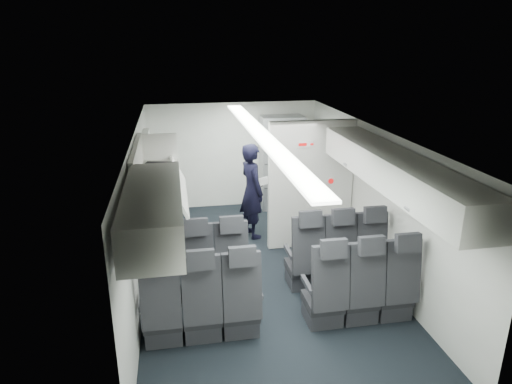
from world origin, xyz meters
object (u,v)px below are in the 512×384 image
object	(u,v)px
flight_attendant	(252,191)
boarding_door	(149,187)
seat_row_front	(268,265)
galley_unit	(281,163)
seat_row_mid	(284,300)
carry_on_bag	(161,174)

from	to	relation	value
flight_attendant	boarding_door	bearing A→B (deg)	68.23
seat_row_front	boarding_door	world-z (taller)	boarding_door
seat_row_front	galley_unit	xyz separation A→B (m)	(0.95, 3.25, 0.55)
flight_attendant	seat_row_mid	bearing A→B (deg)	161.75
seat_row_mid	carry_on_bag	distance (m)	2.12
galley_unit	boarding_door	distance (m)	2.84
boarding_door	flight_attendant	world-z (taller)	boarding_door
boarding_door	flight_attendant	bearing A→B (deg)	-5.69
flight_attendant	carry_on_bag	bearing A→B (deg)	127.40
boarding_door	seat_row_mid	bearing A→B (deg)	-61.23
boarding_door	seat_row_front	bearing A→B (deg)	-51.84
seat_row_front	flight_attendant	world-z (taller)	flight_attendant
seat_row_front	seat_row_mid	bearing A→B (deg)	-90.00
seat_row_mid	boarding_door	xyz separation A→B (m)	(-1.64, 2.99, 0.55)
flight_attendant	carry_on_bag	xyz separation A→B (m)	(-1.46, -1.98, 0.96)
galley_unit	carry_on_bag	size ratio (longest dim) A/B	4.84
seat_row_front	seat_row_mid	world-z (taller)	same
seat_row_mid	carry_on_bag	size ratio (longest dim) A/B	8.48
galley_unit	flight_attendant	xyz separation A→B (m)	(-0.84, -1.34, -0.11)
boarding_door	carry_on_bag	size ratio (longest dim) A/B	4.74
carry_on_bag	flight_attendant	bearing A→B (deg)	67.41
boarding_door	flight_attendant	size ratio (longest dim) A/B	1.11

